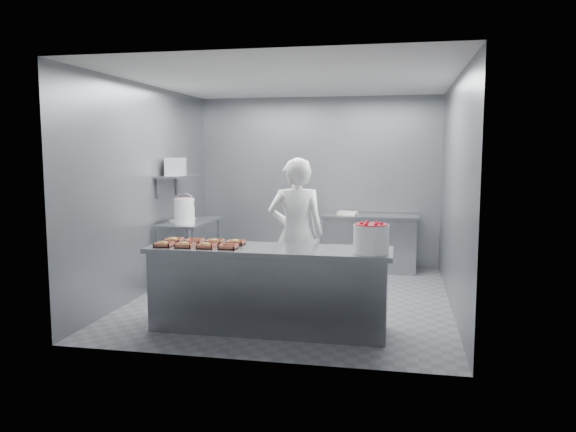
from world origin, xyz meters
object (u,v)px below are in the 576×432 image
object	(u,v)px
service_counter	(269,289)
tray_5	(195,241)
tray_1	(185,245)
tray_3	(228,247)
tray_0	(164,244)
tray_2	(206,246)
back_counter	(370,243)
prep_table	(190,242)
strawberry_tub	(371,237)
worker	(296,235)
tray_6	(215,241)
glaze_bucket	(184,210)
appliance	(176,167)
tray_7	(236,242)
tray_4	(174,240)

from	to	relation	value
service_counter	tray_5	size ratio (longest dim) A/B	13.88
tray_1	tray_3	distance (m)	0.48
tray_0	tray_3	world-z (taller)	tray_0
tray_2	tray_5	size ratio (longest dim) A/B	1.00
back_counter	prep_table	bearing A→B (deg)	-152.99
tray_3	strawberry_tub	distance (m)	1.49
worker	tray_6	bearing A→B (deg)	27.10
tray_0	tray_2	distance (m)	0.48
service_counter	prep_table	world-z (taller)	same
tray_2	glaze_bucket	xyz separation A→B (m)	(-0.96, 1.79, 0.17)
appliance	tray_6	bearing A→B (deg)	-73.68
tray_1	tray_7	size ratio (longest dim) A/B	1.00
back_counter	tray_5	xyz separation A→B (m)	(-1.78, -3.11, 0.47)
service_counter	tray_4	world-z (taller)	tray_4
back_counter	glaze_bucket	size ratio (longest dim) A/B	3.46
back_counter	tray_3	bearing A→B (deg)	-111.01
tray_1	appliance	size ratio (longest dim) A/B	0.57
tray_4	strawberry_tub	world-z (taller)	strawberry_tub
service_counter	appliance	size ratio (longest dim) A/B	7.86
worker	appliance	bearing A→B (deg)	-42.49
prep_table	tray_7	size ratio (longest dim) A/B	6.40
prep_table	back_counter	world-z (taller)	same
back_counter	tray_5	distance (m)	3.62
worker	tray_3	bearing A→B (deg)	46.64
tray_6	tray_5	bearing A→B (deg)	180.00
back_counter	tray_2	bearing A→B (deg)	-114.51
tray_3	tray_5	world-z (taller)	same
tray_3	strawberry_tub	size ratio (longest dim) A/B	0.53
worker	glaze_bucket	xyz separation A→B (m)	(-1.75, 0.83, 0.17)
service_counter	tray_5	distance (m)	1.01
service_counter	tray_1	world-z (taller)	tray_1
tray_1	worker	distance (m)	1.41
back_counter	tray_1	world-z (taller)	tray_1
tray_0	strawberry_tub	size ratio (longest dim) A/B	0.53
strawberry_tub	tray_7	bearing A→B (deg)	170.73
tray_4	tray_5	world-z (taller)	tray_4
back_counter	glaze_bucket	distance (m)	3.04
tray_2	tray_7	size ratio (longest dim) A/B	1.00
back_counter	tray_1	bearing A→B (deg)	-117.77
tray_0	tray_3	xyz separation A→B (m)	(0.72, 0.00, -0.00)
tray_1	tray_3	size ratio (longest dim) A/B	1.00
tray_4	service_counter	bearing A→B (deg)	-7.06
tray_7	worker	xyz separation A→B (m)	(0.55, 0.68, -0.00)
tray_3	tray_4	world-z (taller)	tray_4
tray_4	glaze_bucket	xyz separation A→B (m)	(-0.48, 1.51, 0.17)
tray_4	appliance	world-z (taller)	appliance
tray_3	tray_4	xyz separation A→B (m)	(-0.72, 0.28, 0.00)
tray_4	tray_7	distance (m)	0.72
tray_3	tray_5	distance (m)	0.55
tray_3	glaze_bucket	world-z (taller)	glaze_bucket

